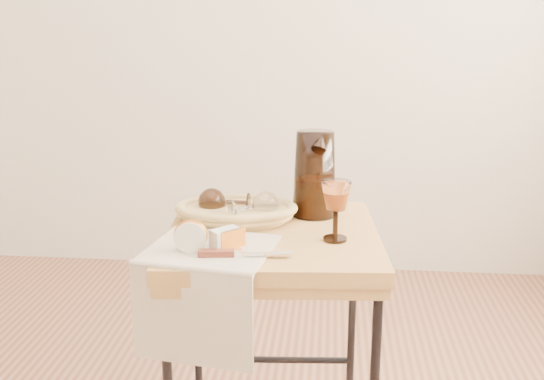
# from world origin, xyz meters

# --- Properties ---
(side_table) EXTENTS (0.60, 0.60, 0.71)m
(side_table) POSITION_xyz_m (0.41, 0.30, 0.36)
(side_table) COLOR brown
(side_table) RESTS_ON floor
(tea_towel) EXTENTS (0.34, 0.31, 0.01)m
(tea_towel) POSITION_xyz_m (0.27, 0.14, 0.72)
(tea_towel) COLOR #F3E6C1
(tea_towel) RESTS_ON side_table
(bread_basket) EXTENTS (0.31, 0.23, 0.05)m
(bread_basket) POSITION_xyz_m (0.30, 0.38, 0.74)
(bread_basket) COLOR #AC8649
(bread_basket) RESTS_ON side_table
(goblet_lying_a) EXTENTS (0.13, 0.08, 0.08)m
(goblet_lying_a) POSITION_xyz_m (0.27, 0.39, 0.76)
(goblet_lying_a) COLOR #331F14
(goblet_lying_a) RESTS_ON bread_basket
(goblet_lying_b) EXTENTS (0.14, 0.13, 0.07)m
(goblet_lying_b) POSITION_xyz_m (0.34, 0.36, 0.76)
(goblet_lying_b) COLOR white
(goblet_lying_b) RESTS_ON bread_basket
(pitcher) EXTENTS (0.23, 0.29, 0.28)m
(pitcher) POSITION_xyz_m (0.52, 0.45, 0.84)
(pitcher) COLOR black
(pitcher) RESTS_ON side_table
(wine_goblet) EXTENTS (0.10, 0.10, 0.16)m
(wine_goblet) POSITION_xyz_m (0.58, 0.24, 0.79)
(wine_goblet) COLOR white
(wine_goblet) RESTS_ON side_table
(apple_half) EXTENTS (0.09, 0.05, 0.08)m
(apple_half) POSITION_xyz_m (0.23, 0.12, 0.76)
(apple_half) COLOR red
(apple_half) RESTS_ON tea_towel
(apple_wedge) EXTENTS (0.08, 0.08, 0.05)m
(apple_wedge) POSITION_xyz_m (0.31, 0.15, 0.74)
(apple_wedge) COLOR silver
(apple_wedge) RESTS_ON tea_towel
(table_knife) EXTENTS (0.22, 0.05, 0.02)m
(table_knife) POSITION_xyz_m (0.35, 0.09, 0.73)
(table_knife) COLOR silver
(table_knife) RESTS_ON tea_towel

